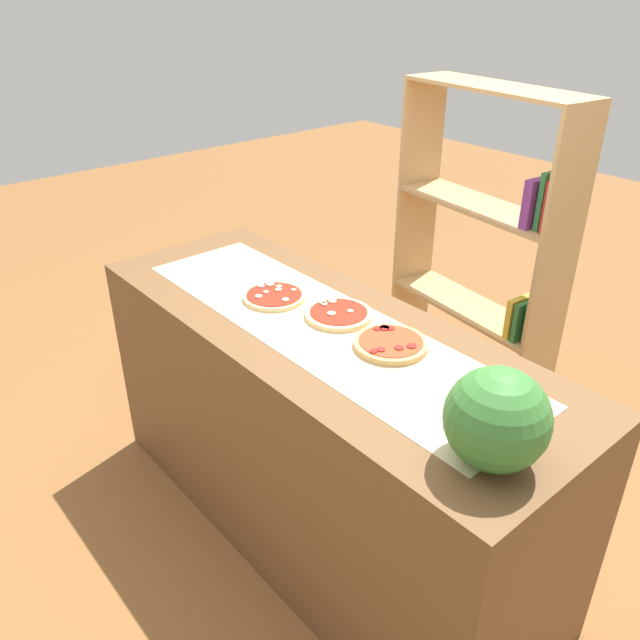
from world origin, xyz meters
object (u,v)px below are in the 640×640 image
at_px(pizza_pepperoni_2, 391,344).
at_px(pizza_mushroom_0, 275,296).
at_px(pizza_mushroom_1, 338,314).
at_px(watermelon, 497,419).
at_px(bookshelf, 489,284).

bearing_deg(pizza_pepperoni_2, pizza_mushroom_0, -172.14).
xyz_separation_m(pizza_mushroom_1, pizza_pepperoni_2, (0.27, -0.01, 0.00)).
bearing_deg(pizza_mushroom_0, watermelon, -7.14).
xyz_separation_m(pizza_mushroom_0, pizza_mushroom_1, (0.27, 0.08, 0.00)).
bearing_deg(pizza_mushroom_0, pizza_pepperoni_2, 7.86).
bearing_deg(watermelon, pizza_mushroom_0, 172.86).
bearing_deg(bookshelf, watermelon, -54.54).
xyz_separation_m(pizza_mushroom_0, pizza_pepperoni_2, (0.54, 0.07, 0.00)).
relative_size(pizza_mushroom_1, pizza_pepperoni_2, 0.99).
height_order(pizza_mushroom_1, bookshelf, bookshelf).
distance_m(pizza_mushroom_1, pizza_pepperoni_2, 0.27).
distance_m(watermelon, bookshelf, 1.65).
relative_size(watermelon, bookshelf, 0.16).
height_order(watermelon, bookshelf, bookshelf).
height_order(pizza_mushroom_1, watermelon, watermelon).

